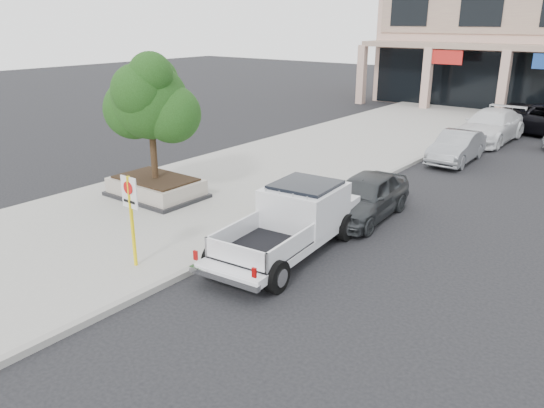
# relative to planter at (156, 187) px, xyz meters

# --- Properties ---
(ground) EXTENTS (120.00, 120.00, 0.00)m
(ground) POSITION_rel_planter_xyz_m (6.55, -2.82, -0.48)
(ground) COLOR black
(ground) RESTS_ON ground
(sidewalk) EXTENTS (8.00, 52.00, 0.15)m
(sidewalk) POSITION_rel_planter_xyz_m (1.05, 3.18, -0.40)
(sidewalk) COLOR gray
(sidewalk) RESTS_ON ground
(curb) EXTENTS (0.20, 52.00, 0.15)m
(curb) POSITION_rel_planter_xyz_m (5.00, 3.18, -0.40)
(curb) COLOR gray
(curb) RESTS_ON ground
(planter) EXTENTS (3.20, 2.20, 0.68)m
(planter) POSITION_rel_planter_xyz_m (0.00, 0.00, 0.00)
(planter) COLOR black
(planter) RESTS_ON sidewalk
(planter_tree) EXTENTS (2.90, 2.55, 4.00)m
(planter_tree) POSITION_rel_planter_xyz_m (0.13, 0.15, 2.94)
(planter_tree) COLOR black
(planter_tree) RESTS_ON planter
(no_parking_sign) EXTENTS (0.55, 0.09, 2.30)m
(no_parking_sign) POSITION_rel_planter_xyz_m (3.82, -3.93, 1.16)
(no_parking_sign) COLOR yellow
(no_parking_sign) RESTS_ON sidewalk
(hedge) EXTENTS (1.10, 0.99, 0.93)m
(hedge) POSITION_rel_planter_xyz_m (4.49, 1.26, 0.14)
(hedge) COLOR #144816
(hedge) RESTS_ON sidewalk
(pickup_truck) EXTENTS (2.55, 5.72, 1.75)m
(pickup_truck) POSITION_rel_planter_xyz_m (6.20, -0.88, 0.40)
(pickup_truck) COLOR silver
(pickup_truck) RESTS_ON ground
(curb_car_a) EXTENTS (1.96, 4.27, 1.42)m
(curb_car_a) POSITION_rel_planter_xyz_m (6.49, 2.90, 0.24)
(curb_car_a) COLOR #2F3234
(curb_car_a) RESTS_ON ground
(curb_car_b) EXTENTS (1.54, 4.12, 1.35)m
(curb_car_b) POSITION_rel_planter_xyz_m (6.29, 11.55, 0.20)
(curb_car_b) COLOR gray
(curb_car_b) RESTS_ON ground
(curb_car_c) EXTENTS (2.43, 5.61, 1.61)m
(curb_car_c) POSITION_rel_planter_xyz_m (6.17, 16.72, 0.33)
(curb_car_c) COLOR silver
(curb_car_c) RESTS_ON ground
(curb_car_d) EXTENTS (2.20, 4.78, 1.33)m
(curb_car_d) POSITION_rel_planter_xyz_m (6.16, 21.72, 0.19)
(curb_car_d) COLOR black
(curb_car_d) RESTS_ON ground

